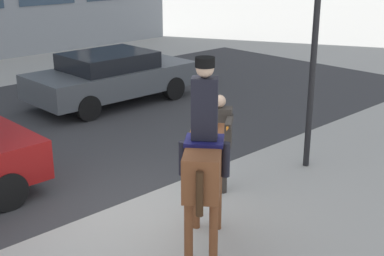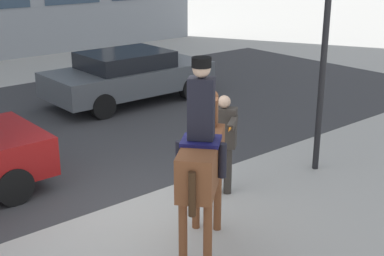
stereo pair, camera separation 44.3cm
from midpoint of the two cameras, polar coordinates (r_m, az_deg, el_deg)
ground_plane at (r=8.28m, az=-6.78°, el=-9.04°), size 80.00×80.00×0.00m
road_surface at (r=12.14m, az=-20.46°, el=-0.95°), size 22.89×8.50×0.01m
mounted_horse_lead at (r=6.83m, az=-0.47°, el=-2.76°), size 1.57×1.42×2.60m
pedestrian_bystander at (r=8.52m, az=1.46°, el=-0.95°), size 0.68×0.82×1.66m
street_car_far_lane at (r=13.99m, az=-9.48°, el=5.48°), size 4.31×1.96×1.33m
traffic_light at (r=9.43m, az=11.89°, el=11.38°), size 0.24×0.29×4.03m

